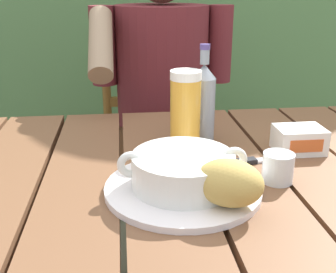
% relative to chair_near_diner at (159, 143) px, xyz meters
% --- Properties ---
extents(dining_table, '(1.41, 0.87, 0.72)m').
position_rel_chair_near_diner_xyz_m(dining_table, '(-0.07, -0.87, 0.19)').
color(dining_table, brown).
rests_on(dining_table, ground_plane).
extents(chair_near_diner, '(0.45, 0.46, 0.89)m').
position_rel_chair_near_diner_xyz_m(chair_near_diner, '(0.00, 0.00, 0.00)').
color(chair_near_diner, brown).
rests_on(chair_near_diner, ground_plane).
extents(person_eating, '(0.48, 0.47, 1.22)m').
position_rel_chair_near_diner_xyz_m(person_eating, '(-0.00, -0.20, 0.27)').
color(person_eating, maroon).
rests_on(person_eating, ground_plane).
extents(serving_plate, '(0.28, 0.28, 0.01)m').
position_rel_chair_near_diner_xyz_m(serving_plate, '(-0.04, -0.93, 0.28)').
color(serving_plate, white).
rests_on(serving_plate, dining_table).
extents(soup_bowl, '(0.23, 0.18, 0.07)m').
position_rel_chair_near_diner_xyz_m(soup_bowl, '(-0.04, -0.93, 0.32)').
color(soup_bowl, white).
rests_on(soup_bowl, serving_plate).
extents(bread_roll, '(0.14, 0.13, 0.08)m').
position_rel_chair_near_diner_xyz_m(bread_roll, '(0.03, -1.01, 0.32)').
color(bread_roll, tan).
rests_on(bread_roll, serving_plate).
extents(beer_glass, '(0.07, 0.07, 0.18)m').
position_rel_chair_near_diner_xyz_m(beer_glass, '(-0.00, -0.72, 0.36)').
color(beer_glass, gold).
rests_on(beer_glass, dining_table).
extents(beer_bottle, '(0.06, 0.06, 0.23)m').
position_rel_chair_near_diner_xyz_m(beer_bottle, '(0.05, -0.67, 0.37)').
color(beer_bottle, gray).
rests_on(beer_bottle, dining_table).
extents(water_glass_small, '(0.06, 0.06, 0.06)m').
position_rel_chair_near_diner_xyz_m(water_glass_small, '(0.15, -0.91, 0.30)').
color(water_glass_small, silver).
rests_on(water_glass_small, dining_table).
extents(butter_tub, '(0.11, 0.08, 0.06)m').
position_rel_chair_near_diner_xyz_m(butter_tub, '(0.25, -0.77, 0.30)').
color(butter_tub, white).
rests_on(butter_tub, dining_table).
extents(table_knife, '(0.14, 0.04, 0.01)m').
position_rel_chair_near_diner_xyz_m(table_knife, '(0.13, -0.82, 0.28)').
color(table_knife, silver).
rests_on(table_knife, dining_table).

